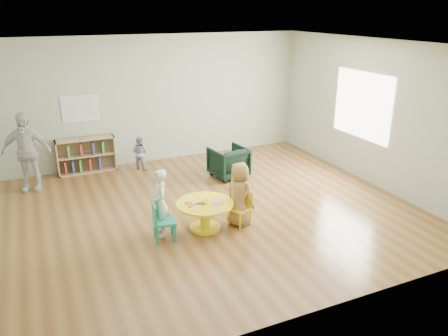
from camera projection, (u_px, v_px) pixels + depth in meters
name	position (u px, v px, depth m)	size (l,w,h in m)	color
room	(205.00, 103.00, 6.94)	(7.10, 7.00, 2.80)	brown
activity_table	(205.00, 211.00, 6.88)	(0.90, 0.90, 0.50)	yellow
kid_chair_left	(161.00, 220.00, 6.53)	(0.37, 0.37, 0.61)	#1A917A
kid_chair_right	(242.00, 206.00, 7.05)	(0.39, 0.39, 0.57)	yellow
bookshelf	(86.00, 155.00, 9.29)	(1.20, 0.30, 0.75)	#9E7C58
alphabet_poster	(80.00, 109.00, 9.06)	(0.74, 0.01, 0.54)	white
armchair	(229.00, 162.00, 9.03)	(0.68, 0.70, 0.64)	black
child_left	(160.00, 203.00, 6.62)	(0.39, 0.26, 1.07)	silver
child_right	(239.00, 194.00, 6.94)	(0.52, 0.34, 1.06)	yellow
toddler	(140.00, 153.00, 9.45)	(0.36, 0.28, 0.74)	#1C2848
adult_caretaker	(26.00, 152.00, 8.22)	(0.90, 0.37, 1.53)	silver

